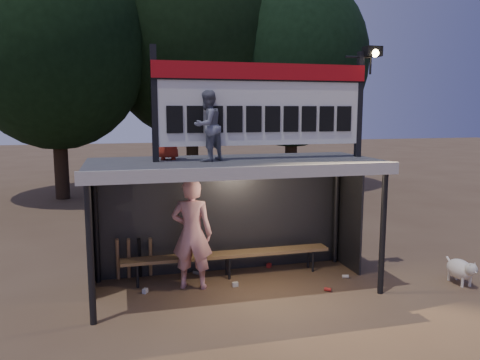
% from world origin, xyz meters
% --- Properties ---
extents(ground, '(80.00, 80.00, 0.00)m').
position_xyz_m(ground, '(0.00, 0.00, 0.00)').
color(ground, brown).
rests_on(ground, ground).
extents(player, '(0.85, 0.70, 2.00)m').
position_xyz_m(player, '(-0.74, 0.19, 1.00)').
color(player, white).
rests_on(player, ground).
extents(child_a, '(0.73, 0.71, 1.18)m').
position_xyz_m(child_a, '(-0.49, -0.11, 2.91)').
color(child_a, slate).
rests_on(child_a, dugout_shelter).
extents(child_b, '(0.48, 0.33, 0.95)m').
position_xyz_m(child_b, '(-1.12, 0.30, 2.80)').
color(child_b, maroon).
rests_on(child_b, dugout_shelter).
extents(dugout_shelter, '(5.10, 2.08, 2.32)m').
position_xyz_m(dugout_shelter, '(0.00, 0.24, 1.85)').
color(dugout_shelter, '#3A3A3C').
rests_on(dugout_shelter, ground).
extents(scoreboard_assembly, '(4.10, 0.27, 1.99)m').
position_xyz_m(scoreboard_assembly, '(0.56, -0.01, 3.32)').
color(scoreboard_assembly, black).
rests_on(scoreboard_assembly, dugout_shelter).
extents(bench, '(4.00, 0.35, 0.48)m').
position_xyz_m(bench, '(0.00, 0.55, 0.43)').
color(bench, olive).
rests_on(bench, ground).
extents(tree_left, '(6.46, 6.46, 9.27)m').
position_xyz_m(tree_left, '(-4.00, 10.00, 5.51)').
color(tree_left, black).
rests_on(tree_left, ground).
extents(tree_mid, '(7.22, 7.22, 10.36)m').
position_xyz_m(tree_mid, '(1.00, 11.50, 6.17)').
color(tree_mid, '#302315').
rests_on(tree_mid, ground).
extents(tree_right, '(6.08, 6.08, 8.72)m').
position_xyz_m(tree_right, '(5.00, 10.50, 5.19)').
color(tree_right, black).
rests_on(tree_right, ground).
extents(dog, '(0.36, 0.81, 0.49)m').
position_xyz_m(dog, '(4.07, -0.87, 0.28)').
color(dog, silver).
rests_on(dog, ground).
extents(bats, '(0.67, 0.35, 0.84)m').
position_xyz_m(bats, '(-1.74, 0.82, 0.43)').
color(bats, '#976B46').
rests_on(bats, ground).
extents(litter, '(3.86, 1.60, 0.08)m').
position_xyz_m(litter, '(0.39, 0.21, 0.04)').
color(litter, red).
rests_on(litter, ground).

